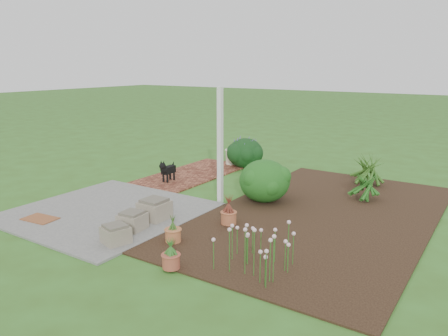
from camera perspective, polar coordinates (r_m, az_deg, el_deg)
The scene contains 19 objects.
ground at distance 9.69m, azimuth -2.30°, elevation -4.33°, with size 80.00×80.00×0.00m, color #375E1D.
concrete_patio at distance 9.27m, azimuth -15.06°, elevation -5.53°, with size 3.50×3.50×0.04m, color #626260.
brick_path at distance 12.02m, azimuth -4.01°, elevation -0.74°, with size 1.60×3.50×0.04m, color #5C2B1D.
garden_bed at distance 8.99m, azimuth 12.75°, elevation -6.01°, with size 4.00×7.00×0.03m, color black.
veranda_post at distance 9.30m, azimuth -0.51°, elevation 2.86°, with size 0.10×0.10×2.50m, color white.
stone_trough_near at distance 7.60m, azimuth -13.95°, elevation -8.46°, with size 0.41×0.41×0.27m, color #776B58.
stone_trough_mid at distance 8.12m, azimuth -11.86°, elevation -6.86°, with size 0.42×0.42×0.28m, color #706557.
stone_trough_far at distance 8.57m, azimuth -9.06°, elevation -5.45°, with size 0.51×0.51×0.34m, color #776A58.
coir_doormat at distance 9.19m, azimuth -22.90°, elevation -6.12°, with size 0.65×0.42×0.02m, color brown.
black_dog at distance 11.15m, azimuth -7.41°, elevation -0.19°, with size 0.21×0.61×0.52m.
cream_ceramic_urn at distance 13.02m, azimuth 0.95°, elevation 1.47°, with size 0.33×0.33×0.43m, color beige.
evergreen_shrub at distance 9.56m, azimuth 5.32°, elevation -1.53°, with size 1.10×1.10×0.94m, color #114115.
agapanthus_clump_back at distance 10.08m, azimuth 18.06°, elevation -1.77°, with size 0.88×0.88×0.80m, color #0B370D, non-canonical shape.
agapanthus_clump_front at distance 11.33m, azimuth 18.30°, elevation 0.14°, with size 1.02×1.02×0.91m, color #103F11, non-canonical shape.
pink_flower_patch at distance 6.48m, azimuth 4.13°, elevation -10.08°, with size 1.08×1.08×0.69m, color #113D0F, non-canonical shape.
terracotta_pot_bronze at distance 8.24m, azimuth 0.61°, elevation -6.50°, with size 0.29×0.29×0.23m, color #A75C38.
terracotta_pot_small_left at distance 7.50m, azimuth -6.67°, elevation -8.71°, with size 0.27×0.27×0.22m, color #B3693C.
terracotta_pot_small_right at distance 6.59m, azimuth -6.93°, elevation -11.97°, with size 0.26×0.26×0.22m, color #A04A36.
purple_flowering_bush at distance 12.76m, azimuth 2.81°, elevation 2.05°, with size 1.04×1.04×0.88m, color black.
Camera 1 is at (5.41, -7.48, 2.96)m, focal length 35.00 mm.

